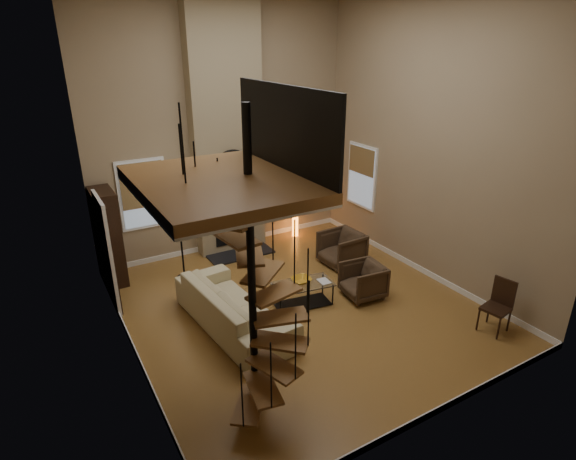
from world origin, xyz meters
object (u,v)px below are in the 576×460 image
hutch (108,238)px  accent_lamp (295,226)px  armchair_far (366,280)px  coffee_table (303,291)px  armchair_near (344,248)px  sofa (233,306)px  floor_lamp (179,215)px  side_chair (499,303)px

hutch → accent_lamp: hutch is taller
armchair_far → coffee_table: armchair_far is taller
armchair_near → armchair_far: (-0.52, -1.39, 0.00)m
armchair_near → accent_lamp: (-0.14, 1.87, -0.10)m
sofa → floor_lamp: floor_lamp is taller
sofa → accent_lamp: sofa is taller
hutch → coffee_table: 4.05m
coffee_table → sofa: bearing=179.6°
sofa → armchair_far: sofa is taller
hutch → armchair_far: size_ratio=2.70×
armchair_near → side_chair: side_chair is taller
armchair_near → coffee_table: bearing=-61.0°
coffee_table → hutch: bearing=135.7°
hutch → floor_lamp: 1.51m
sofa → coffee_table: sofa is taller
sofa → armchair_far: 2.65m
coffee_table → accent_lamp: 3.33m
side_chair → coffee_table: bearing=136.1°
coffee_table → side_chair: bearing=-43.9°
armchair_far → coffee_table: 1.27m
hutch → sofa: 3.18m
armchair_far → accent_lamp: armchair_far is taller
armchair_near → accent_lamp: size_ratio=1.61×
floor_lamp → hutch: bearing=153.1°
armchair_far → side_chair: (1.21, -2.00, 0.17)m
floor_lamp → accent_lamp: bearing=13.9°
sofa → floor_lamp: 2.36m
sofa → side_chair: bearing=-126.9°
armchair_near → floor_lamp: (-3.32, 1.09, 1.06)m
sofa → armchair_near: (3.15, 1.04, -0.04)m
armchair_far → side_chair: size_ratio=0.80×
sofa → floor_lamp: bearing=-0.8°
armchair_near → coffee_table: armchair_near is taller
accent_lamp → sofa: bearing=-135.9°
sofa → armchair_near: 3.31m
coffee_table → floor_lamp: bearing=126.5°
sofa → armchair_far: (2.63, -0.35, -0.04)m
accent_lamp → armchair_near: bearing=-85.7°
accent_lamp → hutch: bearing=-178.3°
sofa → accent_lamp: 4.19m
sofa → armchair_far: bearing=-103.0°
hutch → accent_lamp: size_ratio=3.77×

